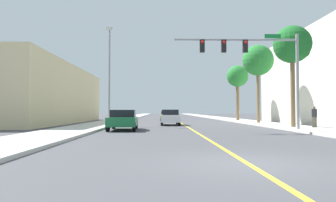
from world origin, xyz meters
TOP-DOWN VIEW (x-y plane):
  - ground at (0.00, 42.00)m, footprint 192.00×192.00m
  - sidewalk_left at (-8.29, 42.00)m, footprint 3.51×168.00m
  - sidewalk_right at (8.29, 42.00)m, footprint 3.51×168.00m
  - lane_marking_center at (0.00, 42.00)m, footprint 0.16×144.00m
  - building_left_near at (-17.07, 27.53)m, footprint 10.21×25.89m
  - traffic_signal_mast at (4.19, 12.39)m, footprint 8.44×0.36m
  - street_lamp at (-7.04, 20.18)m, footprint 0.56×0.28m
  - palm_near at (7.98, 15.58)m, footprint 2.92×2.92m
  - palm_mid at (7.94, 23.98)m, footprint 3.24×3.24m
  - palm_far at (7.86, 32.39)m, footprint 2.84×2.84m
  - car_green at (-5.03, 14.23)m, footprint 2.12×4.62m
  - car_yellow at (-1.38, 36.48)m, footprint 2.04×4.50m
  - car_blue at (-1.07, 52.83)m, footprint 1.87×3.95m
  - car_white at (-1.41, 21.93)m, footprint 1.82×4.43m
  - pedestrian at (9.38, 15.03)m, footprint 0.38×0.38m

SIDE VIEW (x-z plane):
  - ground at x=0.00m, z-range 0.00..0.00m
  - lane_marking_center at x=0.00m, z-range 0.00..0.01m
  - sidewalk_left at x=-8.29m, z-range 0.00..0.15m
  - sidewalk_right at x=8.29m, z-range 0.00..0.15m
  - car_yellow at x=-1.38m, z-range 0.03..1.36m
  - car_blue at x=-1.07m, z-range 0.04..1.41m
  - car_green at x=-5.03m, z-range 0.03..1.49m
  - car_white at x=-1.41m, z-range 0.02..1.52m
  - pedestrian at x=9.38m, z-range 0.14..1.74m
  - building_left_near at x=-17.07m, z-range 0.00..6.49m
  - traffic_signal_mast at x=4.19m, z-range 1.72..8.17m
  - street_lamp at x=-7.04m, z-range 0.58..9.53m
  - palm_far at x=7.86m, z-range 2.22..9.48m
  - palm_near at x=7.98m, z-range 2.54..10.44m
  - palm_mid at x=7.94m, z-range 2.55..10.74m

